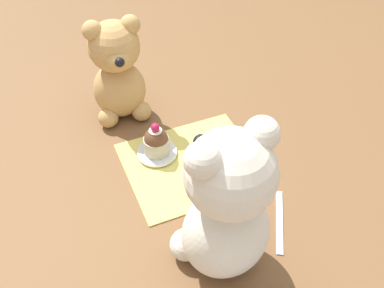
# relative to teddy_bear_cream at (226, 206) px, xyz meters

# --- Properties ---
(ground_plane) EXTENTS (4.00, 4.00, 0.00)m
(ground_plane) POSITION_rel_teddy_bear_cream_xyz_m (-0.04, -0.22, -0.14)
(ground_plane) COLOR brown
(knitted_placemat) EXTENTS (0.26, 0.23, 0.01)m
(knitted_placemat) POSITION_rel_teddy_bear_cream_xyz_m (-0.04, -0.22, -0.14)
(knitted_placemat) COLOR #E0D166
(knitted_placemat) RESTS_ON ground_plane
(teddy_bear_cream) EXTENTS (0.16, 0.16, 0.29)m
(teddy_bear_cream) POSITION_rel_teddy_bear_cream_xyz_m (0.00, 0.00, 0.00)
(teddy_bear_cream) COLOR silver
(teddy_bear_cream) RESTS_ON ground_plane
(teddy_bear_tan) EXTENTS (0.12, 0.13, 0.23)m
(teddy_bear_tan) POSITION_rel_teddy_bear_cream_xyz_m (0.04, -0.43, -0.02)
(teddy_bear_tan) COLOR tan
(teddy_bear_tan) RESTS_ON ground_plane
(cupcake_near_cream_bear) EXTENTS (0.05, 0.05, 0.06)m
(cupcake_near_cream_bear) POSITION_rel_teddy_bear_cream_xyz_m (-0.03, -0.17, -0.11)
(cupcake_near_cream_bear) COLOR #B2ADA3
(cupcake_near_cream_bear) RESTS_ON knitted_placemat
(saucer_plate) EXTENTS (0.08, 0.08, 0.01)m
(saucer_plate) POSITION_rel_teddy_bear_cream_xyz_m (0.02, -0.27, -0.13)
(saucer_plate) COLOR silver
(saucer_plate) RESTS_ON knitted_placemat
(cupcake_near_tan_bear) EXTENTS (0.05, 0.05, 0.07)m
(cupcake_near_tan_bear) POSITION_rel_teddy_bear_cream_xyz_m (0.02, -0.27, -0.10)
(cupcake_near_tan_bear) COLOR #B2ADA3
(cupcake_near_tan_bear) RESTS_ON saucer_plate
(teaspoon) EXTENTS (0.08, 0.13, 0.01)m
(teaspoon) POSITION_rel_teddy_bear_cream_xyz_m (-0.13, -0.03, -0.14)
(teaspoon) COLOR silver
(teaspoon) RESTS_ON ground_plane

